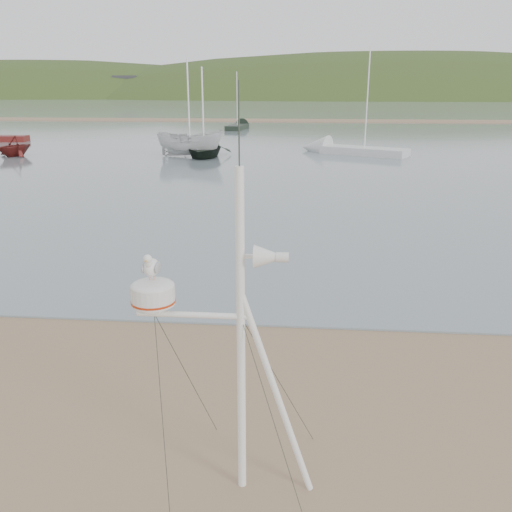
# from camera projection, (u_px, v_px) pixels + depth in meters

# --- Properties ---
(ground) EXTENTS (560.00, 560.00, 0.00)m
(ground) POSITION_uv_depth(u_px,v_px,m) (77.00, 445.00, 7.40)
(ground) COLOR #83664B
(ground) RESTS_ON ground
(water) EXTENTS (560.00, 256.00, 0.04)m
(water) POSITION_uv_depth(u_px,v_px,m) (293.00, 105.00, 132.78)
(water) COLOR slate
(water) RESTS_ON ground
(sandbar) EXTENTS (560.00, 7.00, 0.07)m
(sandbar) POSITION_uv_depth(u_px,v_px,m) (283.00, 121.00, 73.87)
(sandbar) COLOR #83664B
(sandbar) RESTS_ON water
(hill_ridge) EXTENTS (620.00, 180.00, 80.00)m
(hill_ridge) POSITION_uv_depth(u_px,v_px,m) (340.00, 144.00, 235.03)
(hill_ridge) COLOR #2A3C18
(hill_ridge) RESTS_ON ground
(far_cottages) EXTENTS (294.40, 6.30, 8.00)m
(far_cottages) POSITION_uv_depth(u_px,v_px,m) (305.00, 87.00, 192.12)
(far_cottages) COLOR beige
(far_cottages) RESTS_ON ground
(mast_rig) EXTENTS (2.11, 2.25, 4.75)m
(mast_rig) POSITION_uv_depth(u_px,v_px,m) (236.00, 405.00, 6.28)
(mast_rig) COLOR white
(mast_rig) RESTS_ON ground
(boat_dark) EXTENTS (3.42, 1.10, 4.75)m
(boat_dark) POSITION_uv_depth(u_px,v_px,m) (203.00, 121.00, 36.12)
(boat_dark) COLOR black
(boat_dark) RESTS_ON water
(boat_red) EXTENTS (2.65, 2.23, 2.63)m
(boat_red) POSITION_uv_depth(u_px,v_px,m) (12.00, 137.00, 36.69)
(boat_red) COLOR #581614
(boat_red) RESTS_ON water
(boat_white) EXTENTS (2.02, 1.98, 4.66)m
(boat_white) POSITION_uv_depth(u_px,v_px,m) (189.00, 122.00, 36.07)
(boat_white) COLOR silver
(boat_white) RESTS_ON water
(sailboat_white_near) EXTENTS (7.91, 5.36, 7.83)m
(sailboat_white_near) POSITION_uv_depth(u_px,v_px,m) (335.00, 149.00, 38.99)
(sailboat_white_near) COLOR silver
(sailboat_white_near) RESTS_ON ground
(sailboat_dark_mid) EXTENTS (2.36, 6.77, 6.60)m
(sailboat_dark_mid) POSITION_uv_depth(u_px,v_px,m) (241.00, 126.00, 61.13)
(sailboat_dark_mid) COLOR black
(sailboat_dark_mid) RESTS_ON ground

